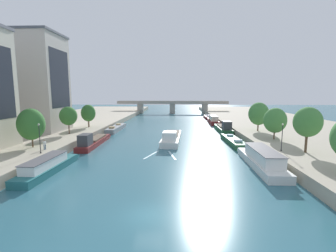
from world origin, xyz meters
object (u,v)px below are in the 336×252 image
Objects in this scene: tree_right_by_lamp at (259,114)px; moored_boat_right_upstream at (223,128)px; moored_boat_right_midway at (213,120)px; tree_left_far at (88,113)px; tree_left_second at (68,116)px; moored_boat_left_far at (93,141)px; barge_midriver at (172,137)px; moored_boat_right_gap_after at (233,141)px; person_on_quay at (45,144)px; moored_boat_left_gap_after at (48,166)px; tree_left_end_of_row at (31,124)px; lamppost_left_bank at (40,137)px; tree_right_past_mid at (308,122)px; moored_boat_right_downstream at (207,117)px; moored_boat_right_end at (262,159)px; lamppost_right_bank at (282,136)px; tree_right_second at (275,120)px; moored_boat_left_end at (116,128)px; bridge_far at (172,105)px.

moored_boat_right_upstream is at bearing 129.39° from tree_right_by_lamp.
tree_right_by_lamp is at bearing -50.61° from moored_boat_right_upstream.
tree_left_far is (-36.48, -21.65, 4.18)m from moored_boat_right_midway.
tree_left_second is at bearing -138.60° from moored_boat_right_midway.
tree_left_second is at bearing 147.37° from moored_boat_left_far.
barge_midriver is at bearing 0.94° from tree_left_second.
moored_boat_right_gap_after is at bearing -91.29° from moored_boat_right_midway.
moored_boat_right_upstream is 9.11× the size of person_on_quay.
moored_boat_left_gap_after is 11.56m from tree_left_end_of_row.
lamppost_left_bank reaches higher than moored_boat_right_midway.
moored_boat_right_midway is at bearing 54.36° from person_on_quay.
tree_left_far is 50.79m from tree_right_past_mid.
moored_boat_right_midway is 1.34× the size of moored_boat_right_downstream.
lamppost_right_bank is at bearing 37.96° from moored_boat_right_end.
moored_boat_left_gap_after is at bearing -170.53° from tree_right_past_mid.
tree_left_second is (-6.97, 4.46, 4.74)m from moored_boat_left_far.
moored_boat_right_gap_after is (13.18, -1.76, -0.34)m from barge_midriver.
tree_left_end_of_row reaches higher than moored_boat_left_gap_after.
moored_boat_right_upstream is 36.98m from tree_left_far.
moored_boat_left_far is 2.30× the size of tree_right_past_mid.
moored_boat_left_far is 9.54m from tree_left_second.
moored_boat_right_downstream is (-0.06, 35.23, -0.44)m from moored_boat_right_upstream.
tree_right_past_mid is 10.59m from tree_right_second.
barge_midriver is at bearing 126.77° from moored_boat_right_end.
moored_boat_right_midway is 2.23× the size of tree_right_by_lamp.
tree_right_by_lamp reaches higher than moored_boat_right_gap_after.
lamppost_left_bank reaches higher than moored_boat_right_downstream.
tree_right_second is (36.65, 16.75, 4.43)m from moored_boat_left_gap_after.
tree_right_past_mid is (6.97, -29.15, 5.29)m from moored_boat_right_upstream.
moored_boat_left_end is 30.55m from person_on_quay.
tree_right_by_lamp is (43.66, 5.84, 0.14)m from tree_left_second.
moored_boat_left_far reaches higher than moored_boat_right_gap_after.
tree_left_far is at bearing -149.31° from moored_boat_right_midway.
person_on_quay is (-3.85, -30.25, 1.89)m from moored_boat_left_end.
moored_boat_left_end is 30.38m from moored_boat_right_upstream.
bridge_far is at bearing 104.00° from tree_right_past_mid.
moored_boat_right_midway is at bearing 60.78° from moored_boat_left_gap_after.
tree_right_past_mid is at bearing 18.73° from moored_boat_right_end.
barge_midriver is 26.52m from lamppost_left_bank.
barge_midriver is 19.55m from moored_boat_right_upstream.
tree_left_second is 43.15m from lamppost_right_bank.
moored_boat_left_far is at bearing 89.13° from moored_boat_left_gap_after.
lamppost_left_bank is at bearing -150.05° from tree_right_by_lamp.
moored_boat_right_upstream is at bearing -89.63° from moored_boat_right_midway.
lamppost_right_bank is at bearing 168.94° from tree_right_past_mid.
moored_boat_left_gap_after is at bearing -126.67° from barge_midriver.
moored_boat_right_downstream is 61.71m from tree_left_second.
tree_right_past_mid is (43.57, -26.08, 0.95)m from tree_left_far.
moored_boat_right_upstream reaches higher than moored_boat_right_midway.
lamppost_left_bank is 2.87m from person_on_quay.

